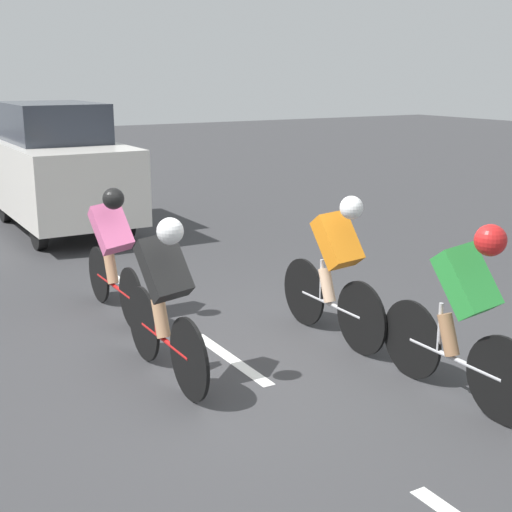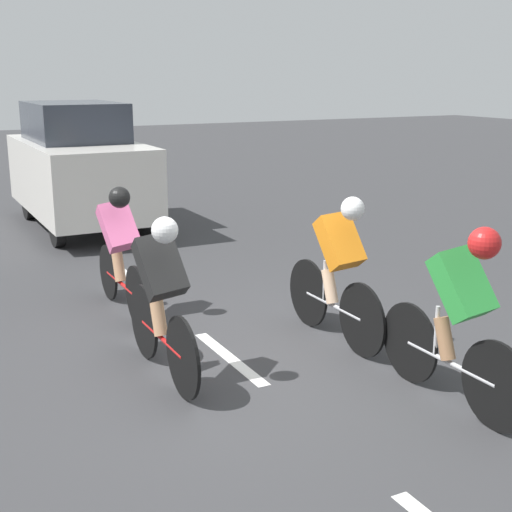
# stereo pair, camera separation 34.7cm
# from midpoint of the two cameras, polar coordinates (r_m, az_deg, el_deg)

# --- Properties ---
(ground_plane) EXTENTS (60.00, 60.00, 0.00)m
(ground_plane) POSITION_cam_midpoint_polar(r_m,az_deg,el_deg) (6.52, -2.68, -8.84)
(ground_plane) COLOR #38383A
(lane_stripe_mid) EXTENTS (0.12, 1.40, 0.01)m
(lane_stripe_mid) POSITION_cam_midpoint_polar(r_m,az_deg,el_deg) (6.70, -3.55, -8.18)
(lane_stripe_mid) COLOR white
(lane_stripe_mid) RESTS_ON ground
(lane_stripe_far) EXTENTS (0.12, 1.40, 0.01)m
(lane_stripe_far) POSITION_cam_midpoint_polar(r_m,az_deg,el_deg) (9.52, -12.31, -1.61)
(lane_stripe_far) COLOR white
(lane_stripe_far) RESTS_ON ground
(cyclist_black) EXTENTS (0.38, 1.67, 1.48)m
(cyclist_black) POSITION_cam_midpoint_polar(r_m,az_deg,el_deg) (6.03, -8.96, -3.19)
(cyclist_black) COLOR black
(cyclist_black) RESTS_ON ground
(cyclist_green) EXTENTS (0.38, 1.68, 1.51)m
(cyclist_green) POSITION_cam_midpoint_polar(r_m,az_deg,el_deg) (5.74, 14.64, -4.08)
(cyclist_green) COLOR black
(cyclist_green) RESTS_ON ground
(cyclist_pink) EXTENTS (0.39, 1.69, 1.45)m
(cyclist_pink) POSITION_cam_midpoint_polar(r_m,az_deg,el_deg) (7.77, -12.67, 0.61)
(cyclist_pink) COLOR black
(cyclist_pink) RESTS_ON ground
(cyclist_orange) EXTENTS (0.35, 1.66, 1.49)m
(cyclist_orange) POSITION_cam_midpoint_polar(r_m,az_deg,el_deg) (6.91, 4.97, -0.76)
(cyclist_orange) COLOR black
(cyclist_orange) RESTS_ON ground
(support_car) EXTENTS (1.70, 3.88, 2.11)m
(support_car) POSITION_cam_midpoint_polar(r_m,az_deg,el_deg) (12.44, -16.36, 6.82)
(support_car) COLOR black
(support_car) RESTS_ON ground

